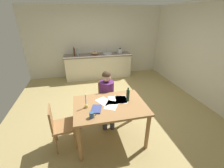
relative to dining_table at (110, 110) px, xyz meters
The scene contains 26 objects.
ground_plane 1.28m from the dining_table, 76.55° to the left, with size 5.20×5.20×0.04m, color tan.
wall_back 3.71m from the dining_table, 86.06° to the left, with size 5.20×0.12×2.60m, color beige.
wall_right 3.10m from the dining_table, 20.22° to the left, with size 0.12×5.20×2.60m, color beige.
kitchen_counter 3.31m from the dining_table, 85.63° to the left, with size 2.49×0.64×0.90m.
dining_table is the anchor object (origin of this frame).
chair_at_table 0.73m from the dining_table, 84.39° to the left, with size 0.44×0.44×0.86m.
person_seated 0.56m from the dining_table, 84.40° to the left, with size 0.36×0.61×1.19m.
chair_side_empty 0.93m from the dining_table, behind, with size 0.45×0.45×0.86m.
coffee_mug 0.49m from the dining_table, 139.63° to the right, with size 0.11×0.07×0.10m.
candlestick 0.46m from the dining_table, behind, with size 0.06×0.06×0.26m.
book_magazine 0.30m from the dining_table, 158.13° to the right, with size 0.16×0.25×0.03m, color #3A4682.
paper_letter 0.19m from the dining_table, 121.83° to the left, with size 0.21×0.30×0.00m, color white.
paper_bill 0.20m from the dining_table, 53.09° to the left, with size 0.21×0.30×0.00m, color white.
paper_envelope 0.30m from the dining_table, 26.28° to the left, with size 0.21×0.30×0.00m, color white.
paper_receipt 0.12m from the dining_table, 45.54° to the right, with size 0.21×0.30×0.00m, color white.
paper_notice 0.31m from the dining_table, 28.37° to the left, with size 0.21×0.30×0.00m, color white.
wine_bottle_on_table 0.43m from the dining_table, ahead, with size 0.06×0.06×0.27m.
sink_unit 3.36m from the dining_table, 79.35° to the left, with size 0.36×0.36×0.24m.
bottle_oil 3.44m from the dining_table, 100.24° to the left, with size 0.06×0.06×0.31m.
bottle_vinegar 3.29m from the dining_table, 98.46° to the left, with size 0.08×0.08×0.28m.
mixing_bowl 3.33m from the dining_table, 87.78° to the left, with size 0.27×0.27×0.12m, color tan.
stovetop_kettle 3.49m from the dining_table, 71.36° to the left, with size 0.18×0.18×0.22m.
wine_glass_near_sink 3.47m from the dining_table, 85.01° to the left, with size 0.07×0.07×0.15m.
wine_glass_by_kettle 3.46m from the dining_table, 86.66° to the left, with size 0.07×0.07×0.15m.
wine_glass_back_left 3.46m from the dining_table, 88.59° to the left, with size 0.07×0.07×0.15m.
wine_glass_back_right 3.46m from the dining_table, 89.97° to the left, with size 0.07×0.07×0.15m.
Camera 1 is at (-0.73, -3.30, 2.25)m, focal length 23.94 mm.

